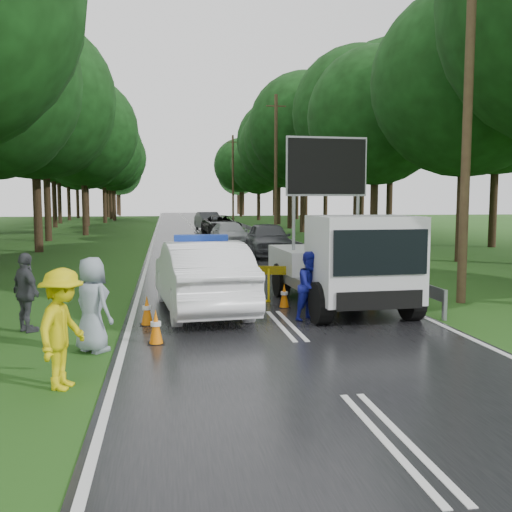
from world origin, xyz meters
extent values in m
plane|color=#224C15|center=(0.00, 0.00, 0.00)|extent=(160.00, 160.00, 0.00)
cube|color=black|center=(0.00, 30.00, 0.01)|extent=(7.00, 140.00, 0.02)
cylinder|color=gray|center=(3.70, 0.00, 0.35)|extent=(0.12, 0.12, 0.70)
cube|color=gray|center=(3.70, 30.00, 0.55)|extent=(0.05, 60.00, 0.30)
cylinder|color=#3F2B1D|center=(5.20, 2.00, 5.00)|extent=(0.24, 0.24, 10.00)
cylinder|color=#3F2B1D|center=(5.20, 28.00, 5.00)|extent=(0.24, 0.24, 10.00)
cube|color=#3F2B1D|center=(5.20, 28.00, 9.20)|extent=(1.40, 0.08, 0.08)
cylinder|color=#3F2B1D|center=(5.20, 54.00, 5.00)|extent=(0.24, 0.24, 10.00)
cube|color=#3F2B1D|center=(5.20, 54.00, 9.20)|extent=(1.40, 0.08, 0.08)
imported|color=white|center=(-1.71, 1.89, 0.86)|extent=(2.35, 5.39, 1.72)
cube|color=#1938A5|center=(-1.71, 1.89, 1.81)|extent=(1.32, 0.49, 0.17)
cube|color=gray|center=(1.78, 2.33, 0.62)|extent=(2.47, 4.85, 0.28)
cube|color=silver|center=(1.73, 3.46, 1.07)|extent=(2.49, 2.82, 0.62)
cube|color=silver|center=(1.87, 0.30, 1.41)|extent=(2.34, 1.91, 1.92)
cube|color=black|center=(1.91, -0.63, 1.64)|extent=(2.09, 0.14, 0.96)
cube|color=black|center=(1.75, 3.01, 3.62)|extent=(2.15, 0.23, 1.47)
cylinder|color=black|center=(0.80, 0.03, 0.48)|extent=(0.36, 0.96, 0.95)
cylinder|color=black|center=(2.95, 0.12, 0.48)|extent=(0.36, 0.96, 0.95)
cylinder|color=black|center=(0.65, 3.64, 0.48)|extent=(0.36, 0.96, 0.95)
cylinder|color=black|center=(2.79, 3.74, 0.48)|extent=(0.36, 0.96, 0.95)
cube|color=yellow|center=(-0.31, 2.89, 0.46)|extent=(0.07, 0.07, 0.92)
cube|color=yellow|center=(0.13, 2.78, 0.46)|extent=(0.07, 0.07, 0.92)
cube|color=yellow|center=(1.47, 2.45, 0.46)|extent=(0.07, 0.07, 0.92)
cube|color=yellow|center=(1.91, 2.33, 0.46)|extent=(0.07, 0.07, 0.92)
cube|color=#F2CC00|center=(0.80, 2.61, 0.87)|extent=(2.33, 0.63, 0.23)
imported|color=#EAED0C|center=(-0.90, 2.00, 0.79)|extent=(0.67, 0.55, 1.58)
imported|color=#161B93|center=(0.69, 0.50, 0.79)|extent=(0.96, 0.91, 1.57)
imported|color=#D3C30B|center=(-4.04, -3.50, 0.88)|extent=(0.95, 1.28, 1.77)
imported|color=#3C3D43|center=(-5.42, 0.30, 0.83)|extent=(0.93, 1.01, 1.66)
imported|color=gray|center=(-3.87, -1.50, 0.86)|extent=(0.98, 0.99, 1.73)
imported|color=#3E4046|center=(2.31, 14.87, 0.82)|extent=(2.10, 4.86, 1.63)
imported|color=#ABAFB3|center=(1.19, 21.66, 0.67)|extent=(2.23, 4.78, 1.35)
imported|color=black|center=(1.70, 32.17, 0.73)|extent=(2.97, 5.50, 1.47)
imported|color=#3A3C41|center=(1.15, 38.17, 0.79)|extent=(2.33, 5.00, 1.59)
cube|color=black|center=(-2.76, -1.17, 0.01)|extent=(0.32, 0.32, 0.03)
cone|color=orange|center=(-2.76, -1.17, 0.35)|extent=(0.26, 0.26, 0.66)
cube|color=black|center=(0.39, 2.00, 0.01)|extent=(0.30, 0.30, 0.03)
cone|color=orange|center=(0.39, 2.00, 0.33)|extent=(0.25, 0.25, 0.62)
cube|color=black|center=(-0.20, 5.00, 0.02)|extent=(0.35, 0.35, 0.03)
cone|color=orange|center=(-0.20, 5.00, 0.38)|extent=(0.29, 0.29, 0.72)
cube|color=black|center=(-2.98, 0.50, 0.01)|extent=(0.31, 0.31, 0.03)
cone|color=orange|center=(-2.98, 0.50, 0.34)|extent=(0.26, 0.26, 0.65)
cube|color=black|center=(3.50, 4.07, 0.02)|extent=(0.37, 0.37, 0.03)
cone|color=orange|center=(3.50, 4.07, 0.40)|extent=(0.30, 0.30, 0.76)
camera|label=1|loc=(-2.54, -11.94, 2.77)|focal=40.00mm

